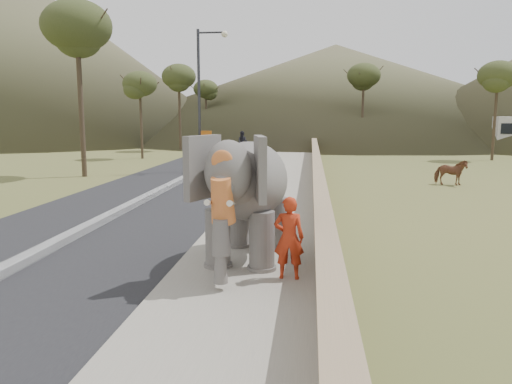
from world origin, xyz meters
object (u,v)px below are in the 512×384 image
lamppost (204,86)px  elephant_and_man (250,198)px  motorcyclist (242,146)px  cow (451,172)px

lamppost → elephant_and_man: lamppost is taller
motorcyclist → elephant_and_man: bearing=-81.9°
cow → motorcyclist: 19.63m
cow → motorcyclist: motorcyclist is taller
cow → lamppost: bearing=86.7°
lamppost → motorcyclist: (0.59, 11.49, -4.10)m
elephant_and_man → motorcyclist: (-4.12, 28.92, -0.74)m
motorcyclist → lamppost: bearing=-93.0°
cow → motorcyclist: (-12.03, 15.51, 0.16)m
cow → motorcyclist: size_ratio=0.74×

